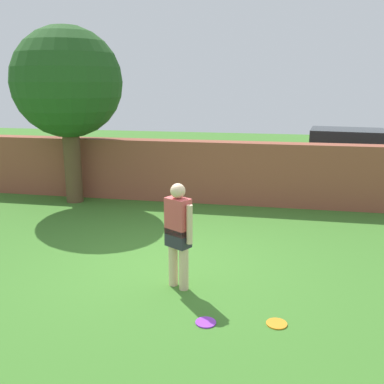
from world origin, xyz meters
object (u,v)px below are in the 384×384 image
(person, at_px, (178,231))
(frisbee_orange, at_px, (277,324))
(car, at_px, (345,159))
(frisbee_purple, at_px, (206,322))
(tree, at_px, (67,84))

(person, xyz_separation_m, frisbee_orange, (1.48, -0.79, -0.89))
(person, height_order, frisbee_orange, person)
(car, distance_m, frisbee_purple, 8.63)
(tree, height_order, car, tree)
(frisbee_purple, bearing_deg, car, 71.36)
(person, height_order, car, car)
(tree, bearing_deg, person, -48.70)
(frisbee_purple, distance_m, frisbee_orange, 0.91)
(tree, distance_m, car, 7.94)
(car, bearing_deg, frisbee_purple, -101.49)
(frisbee_purple, xyz_separation_m, frisbee_orange, (0.90, 0.15, 0.00))
(tree, bearing_deg, frisbee_purple, -50.28)
(person, distance_m, frisbee_purple, 1.41)
(frisbee_purple, bearing_deg, person, 121.51)
(frisbee_orange, bearing_deg, person, 151.86)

